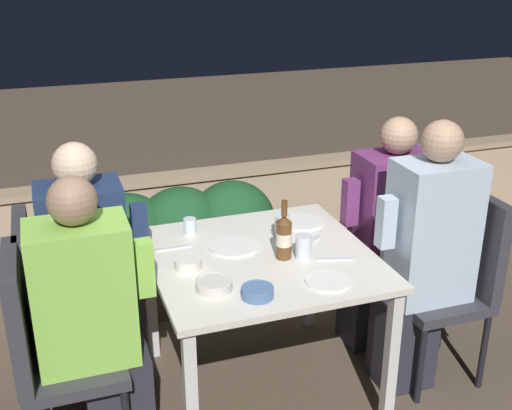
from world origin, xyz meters
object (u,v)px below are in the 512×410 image
Objects in this scene: chair_left_near at (44,343)px; person_purple_stripe at (385,233)px; chair_left_far at (50,300)px; beer_bottle at (284,236)px; person_green_blouse at (95,321)px; chair_right_near at (457,271)px; chair_right_far at (417,239)px; person_blue_shirt at (424,258)px; person_navy_jumper at (95,277)px.

person_purple_stripe is (1.74, 0.37, 0.06)m from chair_left_near.
chair_left_near is 1.00× the size of chair_left_far.
chair_left_far is at bearing 167.09° from beer_bottle.
person_green_blouse is 1.58m from person_purple_stripe.
chair_left_near is 1.93m from chair_right_near.
person_purple_stripe is (1.54, 0.37, 0.00)m from person_green_blouse.
chair_right_far is at bearing 87.51° from chair_right_near.
person_purple_stripe is at bearing 0.84° from chair_left_far.
chair_right_near and chair_right_far have the same top height.
person_blue_shirt is at bearing -92.12° from person_purple_stripe.
chair_left_far is 1.91m from chair_right_far.
beer_bottle reaches higher than chair_left_near.
chair_left_far is (-0.16, 0.34, -0.06)m from person_green_blouse.
person_green_blouse is at bearing -64.31° from chair_left_far.
person_green_blouse is at bearing 179.53° from chair_right_near.
person_blue_shirt reaches higher than person_green_blouse.
person_navy_jumper is (0.04, 0.34, 0.02)m from person_green_blouse.
person_blue_shirt is at bearing -180.00° from chair_right_near.
person_green_blouse is 0.35m from person_navy_jumper.
person_navy_jumper is at bearing -179.04° from person_purple_stripe.
beer_bottle is at bearing -163.53° from chair_right_far.
person_blue_shirt is 0.69m from beer_bottle.
person_navy_jumper is at bearing -0.00° from chair_left_far.
person_navy_jumper is at bearing 55.06° from chair_left_near.
chair_right_far is at bearing 16.47° from beer_bottle.
person_navy_jumper is 1.73m from chair_right_near.
person_blue_shirt is at bearing -11.94° from chair_left_far.
chair_left_near is at bearing 179.53° from person_blue_shirt.
person_purple_stripe is at bearing 0.96° from person_navy_jumper.
person_blue_shirt reaches higher than chair_left_far.
person_purple_stripe is at bearing 87.88° from person_blue_shirt.
chair_left_near is 3.47× the size of beer_bottle.
person_navy_jumper is at bearing 83.87° from person_green_blouse.
person_green_blouse reaches higher than chair_right_far.
chair_left_near is 1.10m from beer_bottle.
chair_right_far is (1.91, 0.03, 0.00)m from chair_left_far.
person_blue_shirt is 1.06× the size of person_purple_stripe.
person_blue_shirt is (1.69, -0.36, 0.10)m from chair_left_far.
chair_right_near is (1.72, -0.01, -0.06)m from person_green_blouse.
chair_left_near is 1.78m from person_purple_stripe.
chair_right_near is 0.77× the size of person_purple_stripe.
chair_left_near and chair_left_far have the same top height.
person_green_blouse is 0.94× the size of person_blue_shirt.
person_purple_stripe reaches higher than chair_left_far.
person_green_blouse is 1.72m from chair_right_near.
beer_bottle is at bearing -15.93° from person_navy_jumper.
beer_bottle is (0.86, 0.11, 0.20)m from person_green_blouse.
person_navy_jumper reaches higher than chair_left_near.
chair_left_near is 1.00× the size of chair_right_far.
chair_left_far is at bearing 168.06° from person_blue_shirt.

